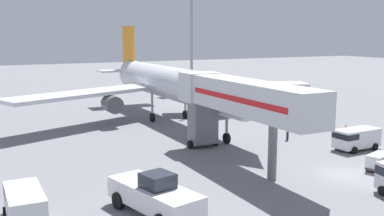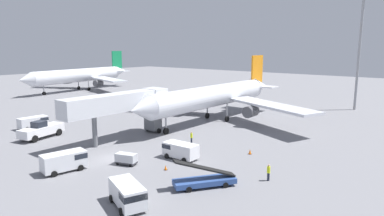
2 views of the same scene
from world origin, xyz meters
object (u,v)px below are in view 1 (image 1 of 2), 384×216
object	(u,v)px
jet_bridge	(235,99)
apron_light_mast	(192,0)
airplane_at_gate	(170,83)
service_van_rear_left	(356,138)
service_van_outer_right	(24,204)
ground_crew_worker_foreground	(288,131)
pushback_tug	(155,195)
baggage_cart_near_left	(379,161)
safety_cone_alpha	(346,127)

from	to	relation	value
jet_bridge	apron_light_mast	bearing A→B (deg)	67.17
airplane_at_gate	apron_light_mast	distance (m)	37.16
airplane_at_gate	apron_light_mast	world-z (taller)	apron_light_mast
service_van_rear_left	service_van_outer_right	bearing A→B (deg)	-172.90
service_van_rear_left	ground_crew_worker_foreground	size ratio (longest dim) A/B	2.59
jet_bridge	airplane_at_gate	bearing A→B (deg)	81.73
jet_bridge	pushback_tug	xyz separation A→B (m)	(-10.84, -7.95, -4.30)
ground_crew_worker_foreground	pushback_tug	bearing A→B (deg)	-148.26
pushback_tug	airplane_at_gate	bearing A→B (deg)	63.95
airplane_at_gate	baggage_cart_near_left	distance (m)	28.84
ground_crew_worker_foreground	safety_cone_alpha	size ratio (longest dim) A/B	2.57
pushback_tug	ground_crew_worker_foreground	world-z (taller)	pushback_tug
baggage_cart_near_left	airplane_at_gate	bearing A→B (deg)	102.80
service_van_outer_right	service_van_rear_left	world-z (taller)	service_van_outer_right
ground_crew_worker_foreground	apron_light_mast	size ratio (longest dim) A/B	0.07
airplane_at_gate	service_van_outer_right	world-z (taller)	airplane_at_gate
service_van_rear_left	apron_light_mast	distance (m)	54.92
pushback_tug	apron_light_mast	world-z (taller)	apron_light_mast
jet_bridge	safety_cone_alpha	bearing A→B (deg)	16.60
service_van_outer_right	baggage_cart_near_left	size ratio (longest dim) A/B	1.72
apron_light_mast	baggage_cart_near_left	bearing A→B (deg)	-101.56
jet_bridge	service_van_outer_right	distance (m)	19.54
service_van_rear_left	apron_light_mast	xyz separation A→B (m)	(8.24, 51.67, 16.69)
service_van_rear_left	safety_cone_alpha	world-z (taller)	service_van_rear_left
airplane_at_gate	apron_light_mast	xyz separation A→B (m)	(18.10, 29.75, 12.98)
pushback_tug	service_van_rear_left	bearing A→B (deg)	14.88
pushback_tug	service_van_outer_right	bearing A→B (deg)	161.82
airplane_at_gate	jet_bridge	xyz separation A→B (m)	(-2.94, -20.26, 0.70)
airplane_at_gate	service_van_outer_right	size ratio (longest dim) A/B	8.74
airplane_at_gate	safety_cone_alpha	size ratio (longest dim) A/B	60.18
baggage_cart_near_left	jet_bridge	bearing A→B (deg)	140.71
service_van_outer_right	apron_light_mast	world-z (taller)	apron_light_mast
service_van_rear_left	ground_crew_worker_foreground	bearing A→B (deg)	116.87
baggage_cart_near_left	apron_light_mast	distance (m)	61.21
safety_cone_alpha	baggage_cart_near_left	bearing A→B (deg)	-126.27
pushback_tug	service_van_outer_right	world-z (taller)	pushback_tug
ground_crew_worker_foreground	jet_bridge	bearing A→B (deg)	-153.95
pushback_tug	service_van_rear_left	world-z (taller)	pushback_tug
jet_bridge	ground_crew_worker_foreground	world-z (taller)	jet_bridge
airplane_at_gate	pushback_tug	world-z (taller)	airplane_at_gate
pushback_tug	apron_light_mast	bearing A→B (deg)	61.18
ground_crew_worker_foreground	service_van_outer_right	bearing A→B (deg)	-159.82
baggage_cart_near_left	safety_cone_alpha	distance (m)	16.43
jet_bridge	ground_crew_worker_foreground	bearing A→B (deg)	26.05
airplane_at_gate	baggage_cart_near_left	xyz separation A→B (m)	(6.32, -27.84, -4.10)
baggage_cart_near_left	service_van_outer_right	bearing A→B (deg)	175.73
service_van_rear_left	baggage_cart_near_left	distance (m)	6.90
pushback_tug	baggage_cart_near_left	size ratio (longest dim) A/B	2.70
jet_bridge	baggage_cart_near_left	bearing A→B (deg)	-39.29
service_van_rear_left	ground_crew_worker_foreground	xyz separation A→B (m)	(-3.22, 6.35, -0.22)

